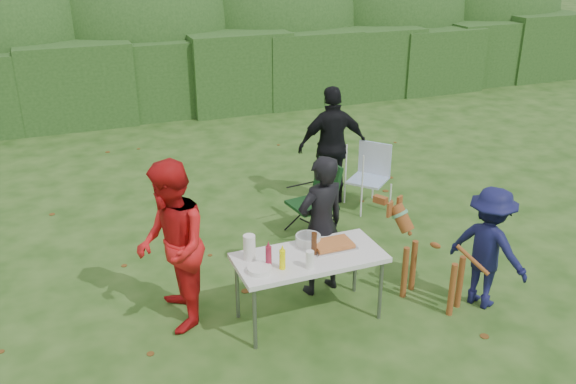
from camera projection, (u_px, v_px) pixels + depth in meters
name	position (u px, v px, depth m)	size (l,w,h in m)	color
ground	(306.00, 307.00, 6.56)	(80.00, 80.00, 0.00)	#1E4211
hedge_row	(160.00, 76.00, 13.05)	(22.00, 1.40, 1.70)	#23471C
shrub_backdrop	(144.00, 30.00, 14.12)	(20.00, 2.60, 3.20)	#3D6628
folding_table	(309.00, 260.00, 6.11)	(1.50, 0.70, 0.74)	silver
person_cook	(321.00, 226.00, 6.57)	(0.58, 0.38, 1.60)	black
person_red_jacket	(172.00, 247.00, 5.97)	(0.86, 0.67, 1.76)	red
person_black_puffy	(333.00, 146.00, 8.78)	(1.02, 0.43, 1.74)	black
child	(488.00, 248.00, 6.38)	(0.87, 0.50, 1.35)	#11133F
dog	(434.00, 259.00, 6.46)	(1.10, 0.44, 1.05)	brown
camping_chair	(312.00, 200.00, 7.93)	(0.62, 0.62, 0.99)	#103414
lawn_chair	(368.00, 177.00, 8.75)	(0.55, 0.55, 0.94)	#477EC0
food_tray	(332.00, 246.00, 6.25)	(0.45, 0.30, 0.02)	#B7B7BA
focaccia_bread	(332.00, 244.00, 6.24)	(0.40, 0.26, 0.04)	#C46D33
mustard_bottle	(282.00, 259.00, 5.82)	(0.06, 0.06, 0.20)	#FBF601
ketchup_bottle	(269.00, 257.00, 5.84)	(0.06, 0.06, 0.22)	maroon
beer_bottle	(314.00, 244.00, 6.07)	(0.06, 0.06, 0.24)	#47230F
paper_towel_roll	(249.00, 247.00, 5.98)	(0.12, 0.12, 0.26)	white
cup_stack	(310.00, 260.00, 5.83)	(0.08, 0.08, 0.18)	white
pasta_bowl	(308.00, 240.00, 6.30)	(0.26, 0.26, 0.10)	silver
plate_stack	(260.00, 269.00, 5.79)	(0.24, 0.24, 0.05)	white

